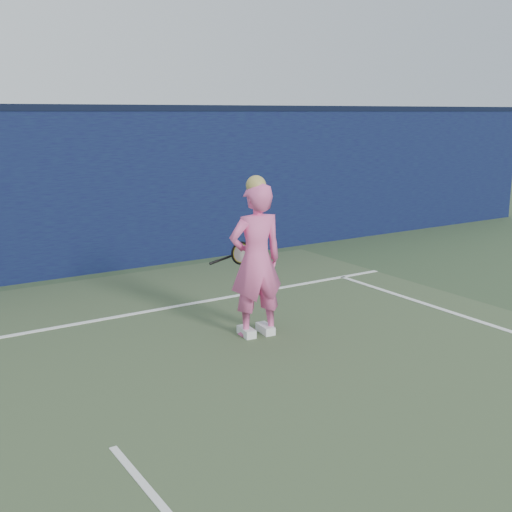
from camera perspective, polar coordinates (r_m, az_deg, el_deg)
player at (r=7.13m, az=0.00°, el=-0.37°), size 0.68×0.49×1.82m
racket at (r=7.50m, az=-1.53°, el=0.19°), size 0.51×0.15×0.28m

